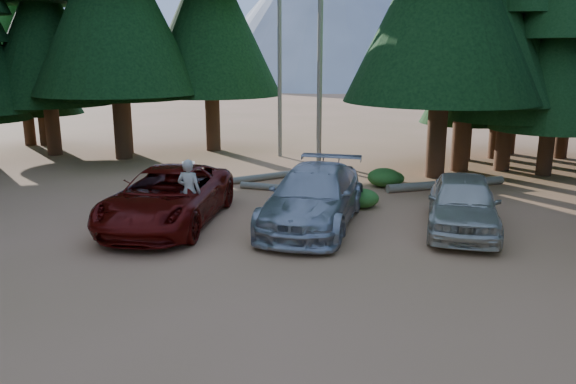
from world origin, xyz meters
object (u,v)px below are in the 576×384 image
at_px(frisbee_player, 189,191).
at_px(silver_minivan_right, 463,203).
at_px(red_pickup, 168,197).
at_px(log_mid, 279,188).
at_px(log_left, 267,176).
at_px(log_right, 446,184).
at_px(silver_minivan_center, 314,197).

bearing_deg(frisbee_player, silver_minivan_right, -165.73).
relative_size(red_pickup, log_mid, 1.99).
bearing_deg(silver_minivan_right, frisbee_player, -164.40).
xyz_separation_m(log_left, log_right, (7.03, -0.92, 0.03)).
bearing_deg(log_left, silver_minivan_right, -80.65).
bearing_deg(frisbee_player, log_left, -92.35).
xyz_separation_m(silver_minivan_center, log_right, (4.88, 5.20, -0.71)).
distance_m(frisbee_player, log_right, 10.46).
xyz_separation_m(log_left, log_mid, (0.67, -1.93, -0.01)).
xyz_separation_m(silver_minivan_center, log_mid, (-1.48, 4.19, -0.74)).
bearing_deg(log_mid, log_right, 23.40).
distance_m(log_left, log_right, 7.09).
distance_m(red_pickup, log_left, 6.80).
xyz_separation_m(silver_minivan_right, log_left, (-6.47, 6.29, -0.69)).
bearing_deg(log_right, frisbee_player, -166.42).
relative_size(silver_minivan_right, frisbee_player, 2.57).
distance_m(silver_minivan_center, log_left, 6.53).
bearing_deg(log_mid, frisbee_player, -97.22).
bearing_deg(log_right, silver_minivan_center, -155.81).
bearing_deg(silver_minivan_right, silver_minivan_center, -172.32).
relative_size(silver_minivan_center, log_right, 1.19).
bearing_deg(silver_minivan_center, silver_minivan_right, 7.75).
bearing_deg(red_pickup, log_right, 33.65).
xyz_separation_m(red_pickup, frisbee_player, (0.85, -0.69, 0.35)).
xyz_separation_m(silver_minivan_center, silver_minivan_right, (4.32, -0.17, -0.04)).
height_order(silver_minivan_right, frisbee_player, frisbee_player).
bearing_deg(log_mid, silver_minivan_center, -56.16).
xyz_separation_m(silver_minivan_center, frisbee_player, (-3.52, -0.95, 0.32)).
height_order(log_mid, log_right, log_right).
relative_size(red_pickup, log_left, 1.63).
xyz_separation_m(log_mid, log_right, (6.36, 1.01, 0.03)).
bearing_deg(frisbee_player, log_right, -135.18).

